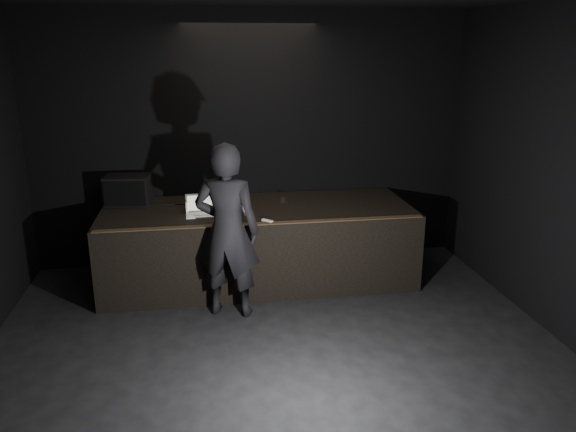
# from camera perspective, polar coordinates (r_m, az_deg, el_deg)

# --- Properties ---
(ground) EXTENTS (7.00, 7.00, 0.00)m
(ground) POSITION_cam_1_polar(r_m,az_deg,el_deg) (5.27, 0.32, -18.06)
(ground) COLOR black
(ground) RESTS_ON ground
(room_walls) EXTENTS (6.10, 7.10, 3.52)m
(room_walls) POSITION_cam_1_polar(r_m,az_deg,el_deg) (4.43, 0.37, 3.89)
(room_walls) COLOR black
(room_walls) RESTS_ON ground
(stage_riser) EXTENTS (4.00, 1.50, 1.00)m
(stage_riser) POSITION_cam_1_polar(r_m,az_deg,el_deg) (7.46, -3.05, -2.81)
(stage_riser) COLOR black
(stage_riser) RESTS_ON ground
(riser_lip) EXTENTS (3.92, 0.10, 0.01)m
(riser_lip) POSITION_cam_1_polar(r_m,az_deg,el_deg) (6.63, -2.47, -0.75)
(riser_lip) COLOR brown
(riser_lip) RESTS_ON stage_riser
(stage_monitor) EXTENTS (0.62, 0.49, 0.38)m
(stage_monitor) POSITION_cam_1_polar(r_m,az_deg,el_deg) (7.71, -15.94, 2.57)
(stage_monitor) COLOR black
(stage_monitor) RESTS_ON stage_riser
(cable) EXTENTS (0.84, 0.02, 0.02)m
(cable) POSITION_cam_1_polar(r_m,az_deg,el_deg) (7.57, -13.48, 1.06)
(cable) COLOR black
(cable) RESTS_ON stage_riser
(laptop) EXTENTS (0.35, 0.31, 0.24)m
(laptop) POSITION_cam_1_polar(r_m,az_deg,el_deg) (7.07, -8.93, 0.66)
(laptop) COLOR white
(laptop) RESTS_ON stage_riser
(beer_can) EXTENTS (0.07, 0.07, 0.16)m
(beer_can) POSITION_cam_1_polar(r_m,az_deg,el_deg) (6.95, -4.51, 0.68)
(beer_can) COLOR silver
(beer_can) RESTS_ON stage_riser
(plastic_cup) EXTENTS (0.07, 0.07, 0.09)m
(plastic_cup) POSITION_cam_1_polar(r_m,az_deg,el_deg) (7.45, -0.52, 1.58)
(plastic_cup) COLOR white
(plastic_cup) RESTS_ON stage_riser
(wii_remote) EXTENTS (0.13, 0.13, 0.03)m
(wii_remote) POSITION_cam_1_polar(r_m,az_deg,el_deg) (6.70, -2.11, -0.49)
(wii_remote) COLOR white
(wii_remote) RESTS_ON stage_riser
(person) EXTENTS (0.85, 0.68, 2.02)m
(person) POSITION_cam_1_polar(r_m,az_deg,el_deg) (6.37, -6.18, -1.54)
(person) COLOR black
(person) RESTS_ON ground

